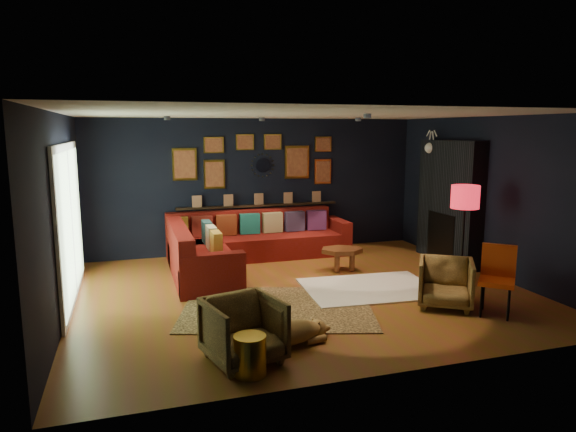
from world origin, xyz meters
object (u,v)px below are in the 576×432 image
object	(u,v)px
sectional	(237,247)
pouf	(201,260)
armchair_right	(446,281)
dog	(287,329)
armchair_left	(244,327)
gold_stool	(250,355)
coffee_table	(342,253)
floor_lamp	(465,202)
orange_chair	(498,274)

from	to	relation	value
sectional	pouf	size ratio (longest dim) A/B	5.88
armchair_right	dog	size ratio (longest dim) A/B	0.63
armchair_left	gold_stool	bearing A→B (deg)	-105.55
armchair_right	armchair_left	bearing A→B (deg)	-131.39
coffee_table	armchair_left	bearing A→B (deg)	-128.78
coffee_table	sectional	bearing A→B (deg)	150.11
sectional	pouf	world-z (taller)	sectional
armchair_left	gold_stool	world-z (taller)	armchair_left
pouf	floor_lamp	world-z (taller)	floor_lamp
sectional	armchair_left	xyz separation A→B (m)	(-0.73, -3.85, 0.05)
armchair_right	floor_lamp	xyz separation A→B (m)	(0.86, 0.85, 0.94)
orange_chair	gold_stool	bearing A→B (deg)	-125.97
coffee_table	pouf	size ratio (longest dim) A/B	1.41
armchair_left	dog	distance (m)	0.63
floor_lamp	armchair_right	bearing A→B (deg)	-135.53
coffee_table	dog	distance (m)	3.23
pouf	armchair_right	bearing A→B (deg)	-42.58
orange_chair	floor_lamp	bearing A→B (deg)	115.53
armchair_left	gold_stool	size ratio (longest dim) A/B	1.84
coffee_table	gold_stool	world-z (taller)	gold_stool
sectional	dog	xyz separation A→B (m)	(-0.19, -3.61, -0.13)
coffee_table	orange_chair	size ratio (longest dim) A/B	0.90
gold_stool	floor_lamp	world-z (taller)	floor_lamp
sectional	floor_lamp	xyz separation A→B (m)	(3.11, -2.16, 0.98)
armchair_left	pouf	bearing A→B (deg)	74.79
floor_lamp	dog	world-z (taller)	floor_lamp
coffee_table	floor_lamp	bearing A→B (deg)	-39.46
gold_stool	orange_chair	xyz separation A→B (m)	(3.47, 0.72, 0.33)
dog	floor_lamp	bearing A→B (deg)	12.42
dog	pouf	bearing A→B (deg)	87.37
sectional	floor_lamp	bearing A→B (deg)	-34.77
gold_stool	floor_lamp	distance (m)	4.48
orange_chair	sectional	bearing A→B (deg)	170.75
orange_chair	armchair_right	bearing A→B (deg)	-179.82
dog	sectional	bearing A→B (deg)	75.81
pouf	armchair_left	xyz separation A→B (m)	(-0.05, -3.54, 0.16)
orange_chair	floor_lamp	world-z (taller)	floor_lamp
pouf	dog	world-z (taller)	pouf
orange_chair	coffee_table	bearing A→B (deg)	156.25
armchair_left	dog	xyz separation A→B (m)	(0.55, 0.24, -0.18)
armchair_left	armchair_right	distance (m)	3.10
sectional	floor_lamp	size ratio (longest dim) A/B	2.20
armchair_right	dog	world-z (taller)	armchair_right
armchair_right	dog	xyz separation A→B (m)	(-2.44, -0.60, -0.17)
armchair_left	orange_chair	size ratio (longest dim) A/B	0.82
orange_chair	armchair_left	bearing A→B (deg)	-130.90
armchair_right	dog	bearing A→B (deg)	-133.32
coffee_table	dog	bearing A→B (deg)	-123.88
coffee_table	armchair_left	world-z (taller)	armchair_left
pouf	dog	bearing A→B (deg)	-81.38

